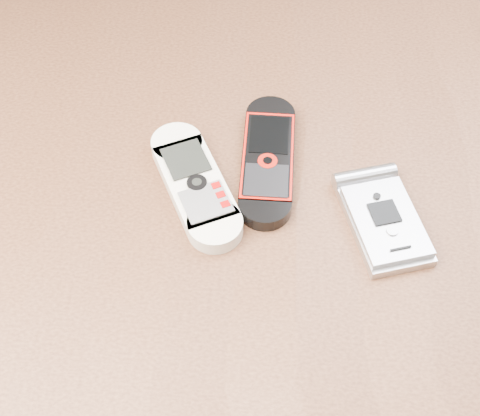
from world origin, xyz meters
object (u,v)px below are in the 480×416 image
at_px(nokia_white, 195,184).
at_px(motorola_razr, 384,220).
at_px(table, 235,276).
at_px(nokia_black_red, 268,159).

relative_size(nokia_white, motorola_razr, 1.33).
bearing_deg(nokia_white, table, -60.58).
xyz_separation_m(nokia_white, motorola_razr, (0.17, -0.03, 0.00)).
height_order(table, nokia_white, nokia_white).
bearing_deg(nokia_black_red, nokia_white, -150.98).
bearing_deg(table, nokia_black_red, 64.67).
distance_m(table, motorola_razr, 0.17).
xyz_separation_m(table, nokia_white, (-0.04, 0.03, 0.11)).
xyz_separation_m(table, motorola_razr, (0.13, -0.01, 0.11)).
height_order(table, nokia_black_red, nokia_black_red).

